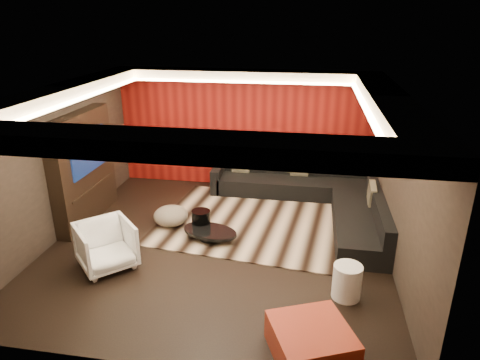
% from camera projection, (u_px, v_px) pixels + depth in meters
% --- Properties ---
extents(floor, '(6.00, 6.00, 0.02)m').
position_uv_depth(floor, '(219.00, 244.00, 7.87)').
color(floor, black).
rests_on(floor, ground).
extents(ceiling, '(6.00, 6.00, 0.02)m').
position_uv_depth(ceiling, '(215.00, 90.00, 6.85)').
color(ceiling, silver).
rests_on(ceiling, ground).
extents(wall_back, '(6.00, 0.02, 2.80)m').
position_uv_depth(wall_back, '(244.00, 129.00, 10.12)').
color(wall_back, black).
rests_on(wall_back, ground).
extents(wall_left, '(0.02, 6.00, 2.80)m').
position_uv_depth(wall_left, '(57.00, 163.00, 7.82)').
color(wall_left, black).
rests_on(wall_left, ground).
extents(wall_right, '(0.02, 6.00, 2.80)m').
position_uv_depth(wall_right, '(399.00, 183.00, 6.89)').
color(wall_right, black).
rests_on(wall_right, ground).
extents(red_feature_wall, '(5.98, 0.05, 2.78)m').
position_uv_depth(red_feature_wall, '(244.00, 130.00, 10.09)').
color(red_feature_wall, '#6B0C0A').
rests_on(red_feature_wall, ground).
extents(soffit_back, '(6.00, 0.60, 0.22)m').
position_uv_depth(soffit_back, '(242.00, 75.00, 9.37)').
color(soffit_back, silver).
rests_on(soffit_back, ground).
extents(soffit_front, '(6.00, 0.60, 0.22)m').
position_uv_depth(soffit_front, '(158.00, 145.00, 4.41)').
color(soffit_front, silver).
rests_on(soffit_front, ground).
extents(soffit_left, '(0.60, 4.80, 0.22)m').
position_uv_depth(soffit_left, '(61.00, 93.00, 7.31)').
color(soffit_left, silver).
rests_on(soffit_left, ground).
extents(soffit_right, '(0.60, 4.80, 0.22)m').
position_uv_depth(soffit_right, '(389.00, 103.00, 6.47)').
color(soffit_right, silver).
rests_on(soffit_right, ground).
extents(cove_back, '(4.80, 0.08, 0.04)m').
position_uv_depth(cove_back, '(240.00, 82.00, 9.09)').
color(cove_back, '#FFD899').
rests_on(cove_back, ground).
extents(cove_front, '(4.80, 0.08, 0.04)m').
position_uv_depth(cove_front, '(169.00, 144.00, 4.75)').
color(cove_front, '#FFD899').
rests_on(cove_front, ground).
extents(cove_left, '(0.08, 4.80, 0.04)m').
position_uv_depth(cove_left, '(81.00, 99.00, 7.29)').
color(cove_left, '#FFD899').
rests_on(cove_left, ground).
extents(cove_right, '(0.08, 4.80, 0.04)m').
position_uv_depth(cove_right, '(366.00, 108.00, 6.56)').
color(cove_right, '#FFD899').
rests_on(cove_right, ground).
extents(tv_surround, '(0.30, 2.00, 2.20)m').
position_uv_depth(tv_surround, '(83.00, 168.00, 8.46)').
color(tv_surround, black).
rests_on(tv_surround, ground).
extents(tv_screen, '(0.04, 1.30, 0.80)m').
position_uv_depth(tv_screen, '(89.00, 152.00, 8.31)').
color(tv_screen, black).
rests_on(tv_screen, ground).
extents(tv_shelf, '(0.04, 1.60, 0.04)m').
position_uv_depth(tv_shelf, '(93.00, 187.00, 8.58)').
color(tv_shelf, black).
rests_on(tv_shelf, ground).
extents(rug, '(4.31, 3.42, 0.02)m').
position_uv_depth(rug, '(260.00, 223.00, 8.63)').
color(rug, tan).
rests_on(rug, floor).
extents(coffee_table, '(1.29, 1.29, 0.18)m').
position_uv_depth(coffee_table, '(210.00, 234.00, 7.98)').
color(coffee_table, black).
rests_on(coffee_table, rug).
extents(drum_stool, '(0.45, 0.45, 0.42)m').
position_uv_depth(drum_stool, '(201.00, 221.00, 8.23)').
color(drum_stool, black).
rests_on(drum_stool, rug).
extents(striped_pouf, '(0.90, 0.90, 0.38)m').
position_uv_depth(striped_pouf, '(171.00, 216.00, 8.48)').
color(striped_pouf, '#C3B197').
rests_on(striped_pouf, rug).
extents(white_side_table, '(0.54, 0.54, 0.53)m').
position_uv_depth(white_side_table, '(347.00, 282.00, 6.30)').
color(white_side_table, white).
rests_on(white_side_table, floor).
extents(orange_ottoman, '(1.20, 1.20, 0.41)m').
position_uv_depth(orange_ottoman, '(311.00, 342.00, 5.23)').
color(orange_ottoman, '#9E2014').
rests_on(orange_ottoman, floor).
extents(armchair, '(1.21, 1.21, 0.79)m').
position_uv_depth(armchair, '(106.00, 246.00, 7.02)').
color(armchair, white).
rests_on(armchair, floor).
extents(sectional_sofa, '(3.65, 3.50, 0.75)m').
position_uv_depth(sectional_sofa, '(315.00, 197.00, 9.22)').
color(sectional_sofa, black).
rests_on(sectional_sofa, floor).
extents(throw_pillows, '(3.14, 1.73, 0.50)m').
position_uv_depth(throw_pillows, '(300.00, 174.00, 9.52)').
color(throw_pillows, tan).
rests_on(throw_pillows, sectional_sofa).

